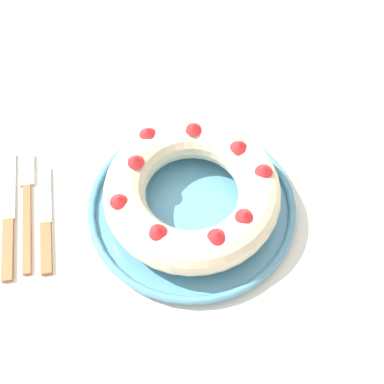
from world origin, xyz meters
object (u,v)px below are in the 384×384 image
(bundt_cake, at_px, (192,192))
(fork, at_px, (27,202))
(serving_dish, at_px, (192,206))
(serving_knife, at_px, (8,222))
(cake_knife, at_px, (46,225))

(bundt_cake, height_order, fork, bundt_cake)
(serving_dish, xyz_separation_m, bundt_cake, (-0.00, 0.00, 0.04))
(serving_dish, bearing_deg, bundt_cake, 118.69)
(serving_knife, bearing_deg, serving_dish, 1.17)
(cake_knife, bearing_deg, bundt_cake, 0.11)
(bundt_cake, bearing_deg, fork, 167.83)
(serving_dish, height_order, fork, serving_dish)
(bundt_cake, height_order, serving_knife, bundt_cake)
(fork, relative_size, serving_knife, 0.94)
(fork, relative_size, cake_knife, 1.14)
(serving_knife, bearing_deg, fork, 55.02)
(serving_knife, bearing_deg, cake_knife, -8.98)
(bundt_cake, distance_m, cake_knife, 0.23)
(serving_dish, bearing_deg, serving_knife, 175.50)
(bundt_cake, distance_m, fork, 0.26)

